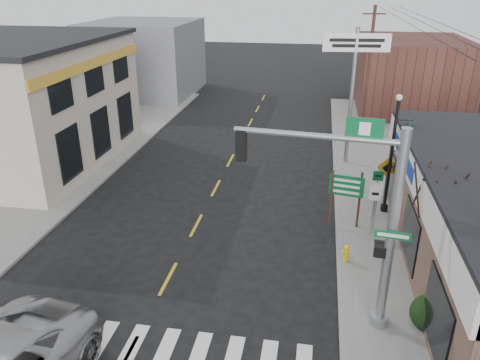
% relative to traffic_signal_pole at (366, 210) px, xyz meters
% --- Properties ---
extents(sidewalk_right, '(6.00, 38.00, 0.13)m').
position_rel_traffic_signal_pole_xyz_m(sidewalk_right, '(2.57, 10.32, -3.92)').
color(sidewalk_right, slate).
rests_on(sidewalk_right, ground).
extents(sidewalk_left, '(6.00, 38.00, 0.13)m').
position_rel_traffic_signal_pole_xyz_m(sidewalk_left, '(-15.43, 10.32, -3.92)').
color(sidewalk_left, slate).
rests_on(sidewalk_left, ground).
extents(center_line, '(0.12, 56.00, 0.01)m').
position_rel_traffic_signal_pole_xyz_m(center_line, '(-6.43, 5.32, -3.98)').
color(center_line, gold).
rests_on(center_line, ground).
extents(crosswalk, '(11.00, 2.20, 0.01)m').
position_rel_traffic_signal_pole_xyz_m(crosswalk, '(-6.43, -2.28, -3.98)').
color(crosswalk, silver).
rests_on(crosswalk, ground).
extents(bldg_distant_right, '(8.00, 10.00, 5.60)m').
position_rel_traffic_signal_pole_xyz_m(bldg_distant_right, '(5.57, 27.32, -1.18)').
color(bldg_distant_right, '#502C24').
rests_on(bldg_distant_right, ground).
extents(bldg_distant_left, '(9.00, 10.00, 6.40)m').
position_rel_traffic_signal_pole_xyz_m(bldg_distant_left, '(-17.43, 29.32, -0.78)').
color(bldg_distant_left, slate).
rests_on(bldg_distant_left, ground).
extents(traffic_signal_pole, '(5.11, 0.39, 6.47)m').
position_rel_traffic_signal_pole_xyz_m(traffic_signal_pole, '(0.00, 0.00, 0.00)').
color(traffic_signal_pole, gray).
rests_on(traffic_signal_pole, sidewalk_right).
extents(guide_sign, '(1.44, 0.13, 2.51)m').
position_rel_traffic_signal_pole_xyz_m(guide_sign, '(-0.13, 6.12, -2.21)').
color(guide_sign, '#40291E').
rests_on(guide_sign, sidewalk_right).
extents(fire_hydrant, '(0.21, 0.21, 0.67)m').
position_rel_traffic_signal_pole_xyz_m(fire_hydrant, '(-0.11, 3.38, -3.49)').
color(fire_hydrant, yellow).
rests_on(fire_hydrant, sidewalk_right).
extents(ped_crossing_sign, '(0.93, 0.07, 2.40)m').
position_rel_traffic_signal_pole_xyz_m(ped_crossing_sign, '(1.77, 8.41, -2.18)').
color(ped_crossing_sign, gray).
rests_on(ped_crossing_sign, sidewalk_right).
extents(lamp_post, '(0.70, 0.55, 5.40)m').
position_rel_traffic_signal_pole_xyz_m(lamp_post, '(1.83, 7.88, -0.72)').
color(lamp_post, black).
rests_on(lamp_post, sidewalk_right).
extents(dance_center_sign, '(3.52, 0.22, 7.48)m').
position_rel_traffic_signal_pole_xyz_m(dance_center_sign, '(0.26, 13.97, 1.72)').
color(dance_center_sign, gray).
rests_on(dance_center_sign, sidewalk_right).
extents(bare_tree, '(2.56, 2.56, 5.12)m').
position_rel_traffic_signal_pole_xyz_m(bare_tree, '(2.45, 2.39, 0.18)').
color(bare_tree, black).
rests_on(bare_tree, sidewalk_right).
extents(shrub_front, '(1.15, 1.15, 0.86)m').
position_rel_traffic_signal_pole_xyz_m(shrub_front, '(2.24, 0.17, -3.42)').
color(shrub_front, '#143518').
rests_on(shrub_front, sidewalk_right).
extents(shrub_back, '(1.23, 1.23, 0.92)m').
position_rel_traffic_signal_pole_xyz_m(shrub_back, '(3.71, 4.16, -3.39)').
color(shrub_back, black).
rests_on(shrub_back, sidewalk_right).
extents(utility_pole_far, '(1.44, 0.22, 8.26)m').
position_rel_traffic_signal_pole_xyz_m(utility_pole_far, '(1.60, 20.06, 0.38)').
color(utility_pole_far, '#3B2B19').
rests_on(utility_pole_far, sidewalk_right).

